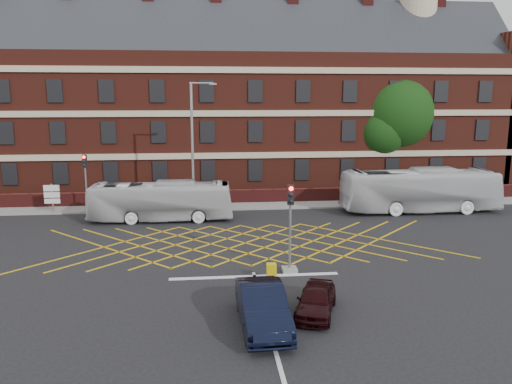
{
  "coord_description": "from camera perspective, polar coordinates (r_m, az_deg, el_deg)",
  "views": [
    {
      "loc": [
        -2.19,
        -25.76,
        8.33
      ],
      "look_at": [
        0.58,
        1.5,
        3.1
      ],
      "focal_mm": 35.0,
      "sensor_mm": 36.0,
      "label": 1
    }
  ],
  "objects": [
    {
      "name": "far_pavement",
      "position": [
        38.72,
        -2.43,
        -1.54
      ],
      "size": [
        60.0,
        3.0,
        0.12
      ],
      "primitive_type": "cube",
      "color": "slate",
      "rests_on": "ground"
    },
    {
      "name": "centre_line",
      "position": [
        17.95,
        1.96,
        -16.81
      ],
      "size": [
        0.15,
        14.0,
        0.02
      ],
      "primitive_type": "cube",
      "color": "silver",
      "rests_on": "ground"
    },
    {
      "name": "street_lamp",
      "position": [
        35.46,
        -7.11,
        2.47
      ],
      "size": [
        2.25,
        1.0,
        9.33
      ],
      "color": "slate",
      "rests_on": "ground"
    },
    {
      "name": "bus_left",
      "position": [
        34.59,
        -10.8,
        -1.03
      ],
      "size": [
        9.76,
        2.49,
        2.71
      ],
      "primitive_type": "imported",
      "rotation": [
        0.0,
        0.0,
        1.55
      ],
      "color": "silver",
      "rests_on": "ground"
    },
    {
      "name": "stop_line",
      "position": [
        23.86,
        -0.17,
        -9.6
      ],
      "size": [
        8.0,
        0.3,
        0.02
      ],
      "primitive_type": "cube",
      "color": "silver",
      "rests_on": "ground"
    },
    {
      "name": "traffic_light_near",
      "position": [
        23.99,
        3.91,
        -5.1
      ],
      "size": [
        0.7,
        0.7,
        4.27
      ],
      "color": "slate",
      "rests_on": "ground"
    },
    {
      "name": "box_junction_hatching",
      "position": [
        29.06,
        -1.24,
        -5.84
      ],
      "size": [
        8.22,
        8.22,
        0.02
      ],
      "primitive_type": "cube",
      "rotation": [
        0.0,
        0.0,
        0.79
      ],
      "color": "#CC990C",
      "rests_on": "ground"
    },
    {
      "name": "traffic_light_far",
      "position": [
        38.16,
        -18.81,
        0.31
      ],
      "size": [
        0.7,
        0.7,
        4.27
      ],
      "color": "slate",
      "rests_on": "ground"
    },
    {
      "name": "bus_right",
      "position": [
        38.47,
        18.23,
        0.19
      ],
      "size": [
        11.56,
        2.76,
        3.21
      ],
      "primitive_type": "imported",
      "rotation": [
        0.0,
        0.0,
        1.57
      ],
      "color": "silver",
      "rests_on": "ground"
    },
    {
      "name": "direction_signs",
      "position": [
        38.78,
        -22.29,
        -0.34
      ],
      "size": [
        1.1,
        0.16,
        2.2
      ],
      "color": "gray",
      "rests_on": "ground"
    },
    {
      "name": "car_navy",
      "position": [
        18.76,
        0.75,
        -12.97
      ],
      "size": [
        1.78,
        4.7,
        1.53
      ],
      "primitive_type": "imported",
      "rotation": [
        0.0,
        0.0,
        0.03
      ],
      "color": "black",
      "rests_on": "ground"
    },
    {
      "name": "victorian_building",
      "position": [
        47.82,
        -2.93,
        10.2
      ],
      "size": [
        51.0,
        12.17,
        20.4
      ],
      "color": "#531E15",
      "rests_on": "ground"
    },
    {
      "name": "ground",
      "position": [
        27.16,
        -0.9,
        -7.06
      ],
      "size": [
        120.0,
        120.0,
        0.0
      ],
      "primitive_type": "plane",
      "color": "black",
      "rests_on": "ground"
    },
    {
      "name": "boundary_wall",
      "position": [
        39.59,
        -2.52,
        -0.54
      ],
      "size": [
        56.0,
        0.5,
        1.1
      ],
      "primitive_type": "cube",
      "color": "#4E1614",
      "rests_on": "ground"
    },
    {
      "name": "car_maroon",
      "position": [
        19.97,
        6.87,
        -12.1
      ],
      "size": [
        2.46,
        3.69,
        1.17
      ],
      "primitive_type": "imported",
      "rotation": [
        0.0,
        0.0,
        -0.35
      ],
      "color": "black",
      "rests_on": "ground"
    },
    {
      "name": "utility_cabinet",
      "position": [
        23.13,
        1.77,
        -9.19
      ],
      "size": [
        0.44,
        0.37,
        0.85
      ],
      "primitive_type": "cube",
      "color": "#C4AB0B",
      "rests_on": "ground"
    },
    {
      "name": "deciduous_tree",
      "position": [
        46.93,
        15.48,
        8.07
      ],
      "size": [
        7.36,
        6.98,
        10.4
      ],
      "color": "black",
      "rests_on": "ground"
    }
  ]
}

